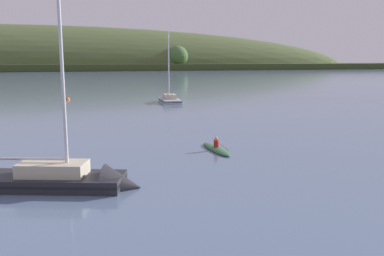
% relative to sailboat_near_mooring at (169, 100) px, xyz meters
% --- Properties ---
extents(far_shoreline_hill, '(556.22, 130.50, 53.35)m').
position_rel_sailboat_near_mooring_xyz_m(far_shoreline_hill, '(-8.53, 208.81, -0.07)').
color(far_shoreline_hill, '#35401E').
rests_on(far_shoreline_hill, ground).
extents(sailboat_near_mooring, '(3.41, 6.60, 10.81)m').
position_rel_sailboat_near_mooring_xyz_m(sailboat_near_mooring, '(0.00, 0.00, 0.00)').
color(sailboat_near_mooring, '#ADB2BC').
rests_on(sailboat_near_mooring, ground).
extents(sailboat_midwater_white, '(7.81, 5.24, 11.20)m').
position_rel_sailboat_near_mooring_xyz_m(sailboat_midwater_white, '(-17.36, -34.59, -0.02)').
color(sailboat_midwater_white, '#232328').
rests_on(sailboat_midwater_white, ground).
extents(canoe_with_paddler, '(1.56, 4.21, 1.02)m').
position_rel_sailboat_near_mooring_xyz_m(canoe_with_paddler, '(-7.64, -30.25, -0.13)').
color(canoe_with_paddler, '#33663D').
rests_on(canoe_with_paddler, ground).
extents(mooring_buoy_midchannel, '(0.77, 0.77, 0.85)m').
position_rel_sailboat_near_mooring_xyz_m(mooring_buoy_midchannel, '(-12.86, 8.91, -0.22)').
color(mooring_buoy_midchannel, '#EA5B19').
rests_on(mooring_buoy_midchannel, ground).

